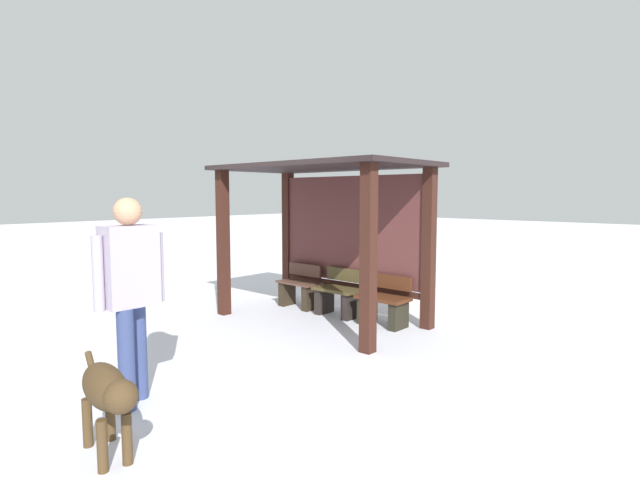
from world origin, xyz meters
name	(u,v)px	position (x,y,z in m)	size (l,w,h in m)	color
ground_plane	(320,321)	(0.00, 0.00, 0.00)	(60.00, 60.00, 0.00)	silver
bus_shelter	(332,210)	(0.00, 0.27, 1.62)	(3.11, 1.75, 2.28)	#381C14
bench_left_inside	(299,290)	(-0.83, 0.41, 0.30)	(0.73, 0.35, 0.71)	#513529
bench_center_inside	(338,296)	(0.00, 0.41, 0.30)	(0.73, 0.40, 0.71)	#473B20
bench_right_inside	(383,305)	(0.83, 0.41, 0.29)	(0.73, 0.40, 0.70)	#4B2614
person_walking	(130,283)	(0.68, -3.23, 1.08)	(0.30, 0.64, 1.83)	#B5A8BE
dog	(107,392)	(1.41, -3.79, 0.48)	(1.00, 0.38, 0.67)	#49351E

